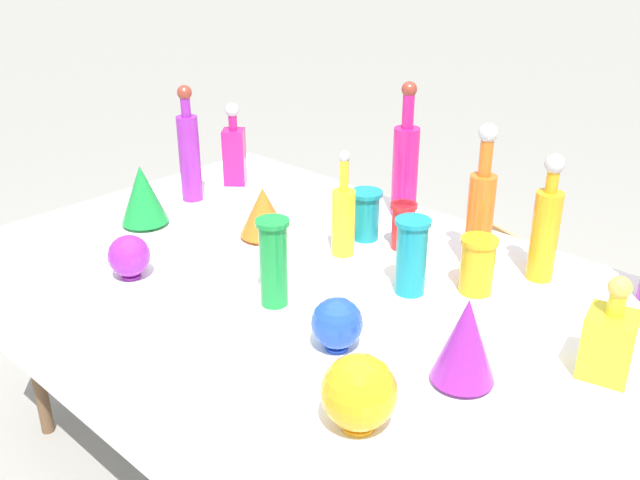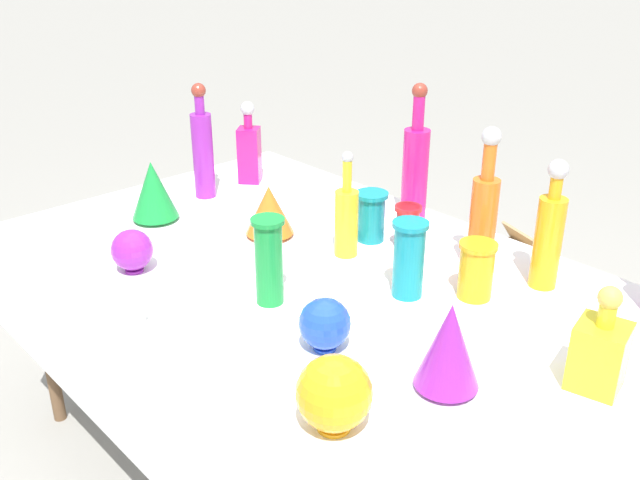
# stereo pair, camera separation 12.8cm
# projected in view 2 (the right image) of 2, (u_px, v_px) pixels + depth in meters

# --- Properties ---
(ground_plane) EXTENTS (40.00, 40.00, 0.00)m
(ground_plane) POSITION_uv_depth(u_px,v_px,m) (320.00, 479.00, 2.32)
(ground_plane) COLOR gray
(display_table) EXTENTS (1.94, 1.19, 0.76)m
(display_table) POSITION_uv_depth(u_px,v_px,m) (309.00, 294.00, 2.00)
(display_table) COLOR white
(display_table) RESTS_ON ground
(tall_bottle_1) EXTENTS (0.07, 0.07, 0.36)m
(tall_bottle_1) POSITION_uv_depth(u_px,v_px,m) (549.00, 234.00, 1.87)
(tall_bottle_1) COLOR orange
(tall_bottle_1) RESTS_ON display_table
(tall_bottle_2) EXTENTS (0.07, 0.07, 0.32)m
(tall_bottle_2) POSITION_uv_depth(u_px,v_px,m) (346.00, 218.00, 2.06)
(tall_bottle_2) COLOR yellow
(tall_bottle_2) RESTS_ON display_table
(tall_bottle_3) EXTENTS (0.07, 0.07, 0.42)m
(tall_bottle_3) POSITION_uv_depth(u_px,v_px,m) (483.00, 215.00, 1.94)
(tall_bottle_3) COLOR orange
(tall_bottle_3) RESTS_ON display_table
(tall_bottle_4) EXTENTS (0.07, 0.07, 0.40)m
(tall_bottle_4) POSITION_uv_depth(u_px,v_px,m) (203.00, 150.00, 2.47)
(tall_bottle_4) COLOR purple
(tall_bottle_4) RESTS_ON display_table
(tall_bottle_5) EXTENTS (0.08, 0.08, 0.44)m
(tall_bottle_5) POSITION_uv_depth(u_px,v_px,m) (415.00, 166.00, 2.30)
(tall_bottle_5) COLOR #C61972
(tall_bottle_5) RESTS_ON display_table
(square_decanter_0) EXTENTS (0.13, 0.13, 0.24)m
(square_decanter_0) POSITION_uv_depth(u_px,v_px,m) (600.00, 351.00, 1.49)
(square_decanter_0) COLOR yellow
(square_decanter_0) RESTS_ON display_table
(square_decanter_1) EXTENTS (0.11, 0.11, 0.30)m
(square_decanter_1) POSITION_uv_depth(u_px,v_px,m) (249.00, 150.00, 2.63)
(square_decanter_1) COLOR #C61972
(square_decanter_1) RESTS_ON display_table
(slender_vase_0) EXTENTS (0.10, 0.10, 0.15)m
(slender_vase_0) POSITION_uv_depth(u_px,v_px,m) (476.00, 268.00, 1.84)
(slender_vase_0) COLOR orange
(slender_vase_0) RESTS_ON display_table
(slender_vase_1) EXTENTS (0.10, 0.10, 0.15)m
(slender_vase_1) POSITION_uv_depth(u_px,v_px,m) (371.00, 214.00, 2.17)
(slender_vase_1) COLOR teal
(slender_vase_1) RESTS_ON display_table
(slender_vase_2) EXTENTS (0.09, 0.09, 0.21)m
(slender_vase_2) POSITION_uv_depth(u_px,v_px,m) (409.00, 257.00, 1.84)
(slender_vase_2) COLOR teal
(slender_vase_2) RESTS_ON display_table
(slender_vase_3) EXTENTS (0.09, 0.09, 0.23)m
(slender_vase_3) POSITION_uv_depth(u_px,v_px,m) (269.00, 258.00, 1.80)
(slender_vase_3) COLOR #198C38
(slender_vase_3) RESTS_ON display_table
(slender_vase_4) EXTENTS (0.08, 0.08, 0.14)m
(slender_vase_4) POSITION_uv_depth(u_px,v_px,m) (407.00, 226.00, 2.10)
(slender_vase_4) COLOR red
(slender_vase_4) RESTS_ON display_table
(fluted_vase_0) EXTENTS (0.15, 0.15, 0.16)m
(fluted_vase_0) POSITION_uv_depth(u_px,v_px,m) (269.00, 210.00, 2.19)
(fluted_vase_0) COLOR orange
(fluted_vase_0) RESTS_ON display_table
(fluted_vase_1) EXTENTS (0.15, 0.15, 0.20)m
(fluted_vase_1) POSITION_uv_depth(u_px,v_px,m) (153.00, 190.00, 2.30)
(fluted_vase_1) COLOR #198C38
(fluted_vase_1) RESTS_ON display_table
(fluted_vase_2) EXTENTS (0.14, 0.14, 0.20)m
(fluted_vase_2) POSITION_uv_depth(u_px,v_px,m) (449.00, 346.00, 1.47)
(fluted_vase_2) COLOR purple
(fluted_vase_2) RESTS_ON display_table
(round_bowl_0) EXTENTS (0.15, 0.15, 0.16)m
(round_bowl_0) POSITION_uv_depth(u_px,v_px,m) (334.00, 393.00, 1.36)
(round_bowl_0) COLOR orange
(round_bowl_0) RESTS_ON display_table
(round_bowl_1) EXTENTS (0.12, 0.12, 0.13)m
(round_bowl_1) POSITION_uv_depth(u_px,v_px,m) (325.00, 324.00, 1.62)
(round_bowl_1) COLOR blue
(round_bowl_1) RESTS_ON display_table
(round_bowl_2) EXTENTS (0.12, 0.12, 0.12)m
(round_bowl_2) POSITION_uv_depth(u_px,v_px,m) (132.00, 250.00, 1.98)
(round_bowl_2) COLOR purple
(round_bowl_2) RESTS_ON display_table
(price_tag_left) EXTENTS (0.05, 0.02, 0.04)m
(price_tag_left) POSITION_uv_depth(u_px,v_px,m) (138.00, 313.00, 1.75)
(price_tag_left) COLOR white
(price_tag_left) RESTS_ON display_table
(price_tag_center) EXTENTS (0.06, 0.03, 0.04)m
(price_tag_center) POSITION_uv_depth(u_px,v_px,m) (228.00, 378.00, 1.51)
(price_tag_center) COLOR white
(price_tag_center) RESTS_ON display_table
(cardboard_box_behind_left) EXTENTS (0.65, 0.56, 0.39)m
(cardboard_box_behind_left) POSITION_uv_depth(u_px,v_px,m) (586.00, 375.00, 2.58)
(cardboard_box_behind_left) COLOR tan
(cardboard_box_behind_left) RESTS_ON ground
(cardboard_box_behind_right) EXTENTS (0.46, 0.42, 0.37)m
(cardboard_box_behind_right) POSITION_uv_depth(u_px,v_px,m) (513.00, 285.00, 3.23)
(cardboard_box_behind_right) COLOR tan
(cardboard_box_behind_right) RESTS_ON ground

